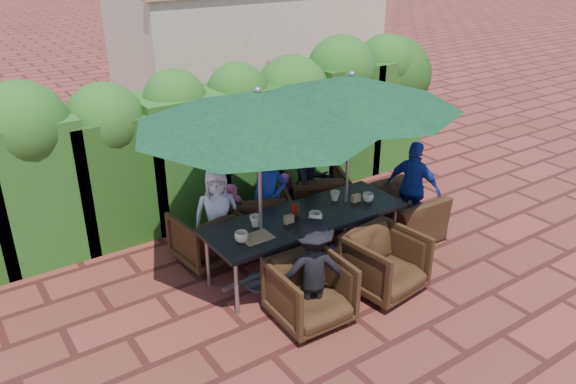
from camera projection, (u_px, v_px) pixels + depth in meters
ground at (298, 273)px, 7.13m from camera, size 80.00×80.00×0.00m
dining_table at (306, 221)px, 6.96m from camera, size 2.60×0.90×0.75m
umbrella_left at (258, 109)px, 6.00m from camera, size 2.78×2.78×2.46m
umbrella_right at (351, 91)px, 6.69m from camera, size 2.67×2.67×2.46m
chair_far_left at (206, 234)px, 7.27m from camera, size 0.82×0.78×0.77m
chair_far_mid at (260, 212)px, 7.81m from camera, size 1.00×0.97×0.80m
chair_far_right at (316, 193)px, 8.31m from camera, size 1.08×1.06×0.86m
chair_near_left at (310, 289)px, 6.10m from camera, size 0.81×0.76×0.81m
chair_near_right at (385, 260)px, 6.62m from camera, size 0.88×0.84×0.83m
chair_end_right at (402, 206)px, 7.87m from camera, size 0.72×1.05×0.89m
adult_far_left at (217, 214)px, 7.27m from camera, size 0.71×0.58×1.24m
adult_far_mid at (270, 198)px, 7.67m from camera, size 0.57×0.53×1.28m
adult_far_right at (313, 184)px, 8.02m from camera, size 0.67×0.45×1.34m
adult_near_left at (313, 270)px, 6.07m from camera, size 0.85×0.64×1.21m
adult_end_right at (413, 188)px, 7.87m from camera, size 0.65×0.89×1.36m
child_left at (234, 216)px, 7.56m from camera, size 0.36×0.30×0.92m
child_right at (286, 201)px, 8.12m from camera, size 0.34×0.29×0.83m
pedestrian_a at (244, 112)px, 10.89m from camera, size 1.50×0.63×1.57m
pedestrian_b at (272, 100)px, 11.50m from camera, size 0.80×0.50×1.66m
pedestrian_c at (323, 95)px, 11.81m from camera, size 1.16×1.09×1.71m
cup_a at (241, 237)px, 6.33m from camera, size 0.16×0.16×0.12m
cup_b at (256, 221)px, 6.66m from camera, size 0.14×0.14×0.14m
cup_c at (315, 217)px, 6.75m from camera, size 0.17×0.17×0.13m
cup_d at (335, 196)px, 7.32m from camera, size 0.13×0.13×0.12m
cup_e at (368, 197)px, 7.29m from camera, size 0.14×0.14×0.11m
ketchup_bottle at (294, 210)px, 6.88m from camera, size 0.04×0.04×0.17m
sauce_bottle at (298, 210)px, 6.89m from camera, size 0.04×0.04×0.17m
serving_tray at (257, 237)px, 6.42m from camera, size 0.35×0.25×0.02m
number_block_left at (289, 219)px, 6.75m from camera, size 0.12×0.06×0.10m
number_block_right at (356, 198)px, 7.29m from camera, size 0.12×0.06×0.10m
hedge_wall at (201, 129)px, 8.26m from camera, size 9.10×1.60×2.44m
building at (249, 41)px, 13.51m from camera, size 6.20×3.08×3.20m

